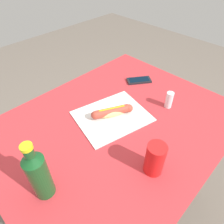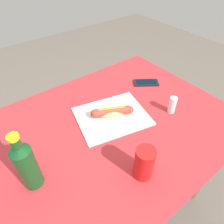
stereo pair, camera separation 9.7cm
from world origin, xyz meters
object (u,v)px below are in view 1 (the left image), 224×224
Objects in this scene: soda_bottle at (38,174)px; salt_shaker at (169,100)px; hot_dog at (112,112)px; drinking_cup at (155,159)px; cell_phone at (139,80)px.

soda_bottle is 2.88× the size of salt_shaker.
hot_dog is 1.38× the size of drinking_cup.
cell_phone is 1.11× the size of drinking_cup.
soda_bottle is at bearing 175.96° from salt_shaker.
soda_bottle is (-0.43, -0.10, 0.08)m from hot_dog.
drinking_cup is (0.33, -0.21, -0.04)m from soda_bottle.
hot_dog reaches higher than cell_phone.
cell_phone is 0.60m from drinking_cup.
cell_phone is at bearing 17.11° from hot_dog.
salt_shaker reaches higher than cell_phone.
soda_bottle is 1.84× the size of drinking_cup.
soda_bottle is at bearing 147.24° from drinking_cup.
drinking_cup is (-0.10, -0.31, 0.04)m from hot_dog.
soda_bottle is 0.40m from drinking_cup.
hot_dog is 0.33m from drinking_cup.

